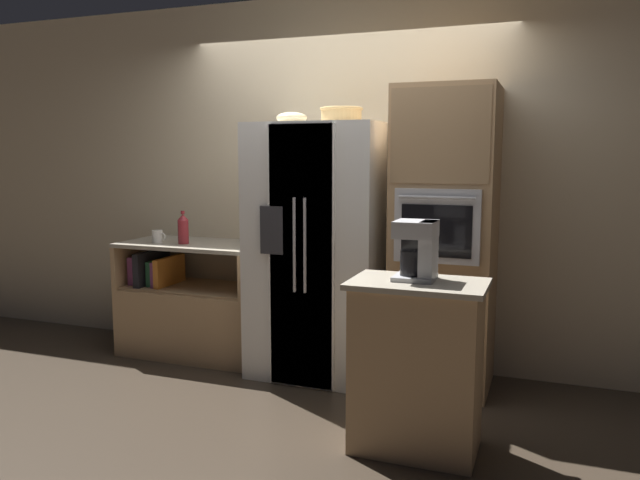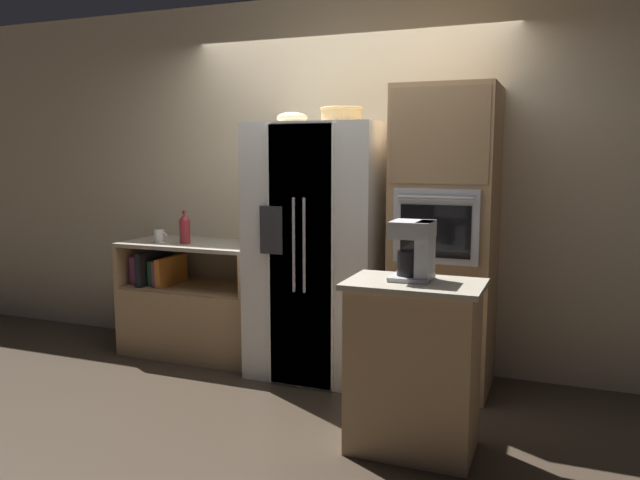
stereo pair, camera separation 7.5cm
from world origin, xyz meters
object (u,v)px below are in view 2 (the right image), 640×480
object	(u,v)px
fruit_bowl	(292,118)
bottle_tall	(185,228)
wall_oven	(445,240)
wicker_basket	(342,115)
refrigerator	(320,251)
mug	(160,236)
coffee_maker	(416,248)

from	to	relation	value
fruit_bowl	bottle_tall	distance (m)	1.24
bottle_tall	fruit_bowl	bearing A→B (deg)	2.87
wall_oven	wicker_basket	world-z (taller)	wall_oven
bottle_tall	refrigerator	bearing A→B (deg)	1.35
wicker_basket	wall_oven	bearing A→B (deg)	0.83
refrigerator	mug	bearing A→B (deg)	-177.82
wicker_basket	bottle_tall	size ratio (longest dim) A/B	1.16
wall_oven	fruit_bowl	xyz separation A→B (m)	(-1.12, -0.03, 0.84)
refrigerator	wicker_basket	xyz separation A→B (m)	(0.15, 0.04, 0.97)
fruit_bowl	coffee_maker	size ratio (longest dim) A/B	0.70
wicker_basket	coffee_maker	size ratio (longest dim) A/B	0.95
fruit_bowl	bottle_tall	world-z (taller)	fruit_bowl
fruit_bowl	coffee_maker	xyz separation A→B (m)	(1.14, -0.95, -0.76)
wicker_basket	bottle_tall	distance (m)	1.54
refrigerator	mug	distance (m)	1.36
mug	wall_oven	bearing A→B (deg)	2.62
fruit_bowl	mug	distance (m)	1.45
wicker_basket	bottle_tall	xyz separation A→B (m)	(-1.28, -0.07, -0.86)
wicker_basket	refrigerator	bearing A→B (deg)	-164.73
bottle_tall	coffee_maker	world-z (taller)	coffee_maker
wall_oven	bottle_tall	size ratio (longest dim) A/B	7.91
wall_oven	bottle_tall	xyz separation A→B (m)	(-2.03, -0.08, -0.00)
fruit_bowl	refrigerator	bearing A→B (deg)	-4.87
wicker_basket	coffee_maker	xyz separation A→B (m)	(0.77, -0.97, -0.77)
wall_oven	coffee_maker	world-z (taller)	wall_oven
mug	refrigerator	bearing A→B (deg)	2.18
wicker_basket	fruit_bowl	bearing A→B (deg)	-176.68
refrigerator	coffee_maker	bearing A→B (deg)	-45.33
refrigerator	wall_oven	bearing A→B (deg)	3.28
refrigerator	fruit_bowl	bearing A→B (deg)	175.13
wall_oven	mug	world-z (taller)	wall_oven
coffee_maker	bottle_tall	bearing A→B (deg)	156.26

